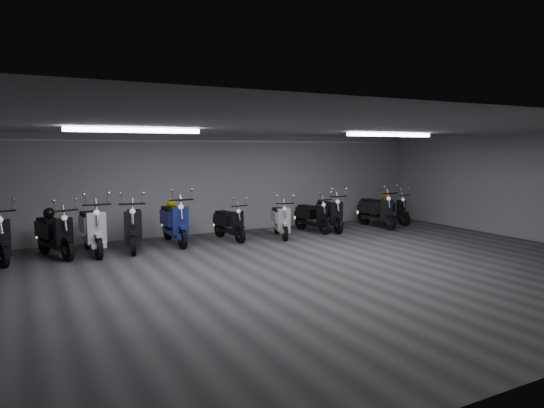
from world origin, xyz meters
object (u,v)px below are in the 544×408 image
scooter_7 (313,211)px  helmet_1 (386,196)px  scooter_3 (133,220)px  scooter_5 (229,218)px  scooter_4 (174,215)px  scooter_6 (281,215)px  scooter_1 (54,227)px  scooter_10 (391,205)px  scooter_2 (92,222)px  helmet_3 (49,213)px  scooter_9 (377,205)px  scooter_8 (330,208)px  helmet_0 (171,203)px

scooter_7 → helmet_1: bearing=-0.3°
scooter_7 → scooter_3: bearing=174.4°
scooter_5 → helmet_1: 5.66m
scooter_4 → scooter_6: size_ratio=1.20×
scooter_1 → scooter_10: size_ratio=1.14×
scooter_3 → scooter_1: bearing=-167.7°
scooter_2 → scooter_3: size_ratio=1.02×
scooter_7 → helmet_1: (3.02, 0.34, 0.28)m
scooter_6 → helmet_3: scooter_6 is taller
scooter_1 → scooter_10: scooter_1 is taller
scooter_1 → scooter_9: bearing=-20.0°
scooter_3 → scooter_8: bearing=14.0°
scooter_7 → helmet_0: bearing=167.5°
scooter_8 → helmet_3: bearing=-171.5°
scooter_2 → scooter_5: bearing=-1.3°
scooter_1 → scooter_8: bearing=-18.6°
scooter_6 → helmet_0: bearing=-176.8°
scooter_10 → helmet_0: (-7.10, 0.28, 0.43)m
scooter_10 → helmet_0: size_ratio=6.82×
scooter_9 → scooter_10: scooter_9 is taller
scooter_3 → helmet_3: scooter_3 is taller
scooter_9 → helmet_1: 1.04m
scooter_3 → helmet_3: (-1.80, 0.26, 0.24)m
scooter_2 → scooter_1: bearing=176.4°
scooter_5 → helmet_3: size_ratio=6.52×
scooter_5 → scooter_9: bearing=-9.8°
helmet_3 → scooter_5: bearing=-2.5°
scooter_8 → scooter_10: 2.47m
scooter_4 → helmet_3: 2.88m
scooter_8 → helmet_1: 2.47m
scooter_6 → scooter_8: (1.80, 0.27, 0.05)m
scooter_4 → scooter_5: bearing=-6.1°
scooter_8 → scooter_1: bearing=-169.6°
scooter_4 → scooter_8: 4.64m
scooter_8 → helmet_0: bearing=-175.4°
scooter_4 → scooter_7: bearing=-1.5°
scooter_3 → scooter_4: (1.07, 0.24, 0.01)m
scooter_1 → scooter_4: bearing=-14.7°
scooter_4 → helmet_0: scooter_4 is taller
scooter_4 → scooter_10: bearing=0.3°
scooter_8 → scooter_3: bearing=-169.3°
scooter_10 → helmet_3: scooter_10 is taller
scooter_6 → scooter_3: bearing=-165.6°
helmet_3 → scooter_3: bearing=-8.3°
scooter_2 → scooter_4: scooter_2 is taller
scooter_3 → scooter_4: bearing=25.7°
scooter_1 → scooter_10: bearing=-17.9°
scooter_1 → scooter_4: (2.78, 0.22, 0.05)m
scooter_6 → scooter_9: 3.40m
scooter_7 → scooter_8: bearing=-8.9°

